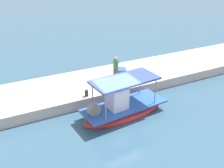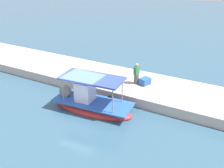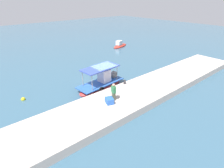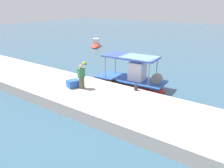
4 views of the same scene
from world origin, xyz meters
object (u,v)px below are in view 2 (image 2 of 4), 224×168
main_fishing_boat (92,104)px  cargo_crate (145,81)px  mooring_bollard (88,81)px  fisherman_near_bollard (136,74)px

main_fishing_boat → cargo_crate: size_ratio=7.41×
mooring_bollard → fisherman_near_bollard: bearing=-149.9°
fisherman_near_bollard → mooring_bollard: (3.19, 1.85, -0.54)m
fisherman_near_bollard → mooring_bollard: bearing=30.1°
main_fishing_boat → fisherman_near_bollard: 4.36m
mooring_bollard → cargo_crate: 4.35m
main_fishing_boat → mooring_bollard: bearing=-52.1°
main_fishing_boat → mooring_bollard: main_fishing_boat is taller
fisherman_near_bollard → mooring_bollard: size_ratio=3.90×
fisherman_near_bollard → cargo_crate: bearing=-163.9°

